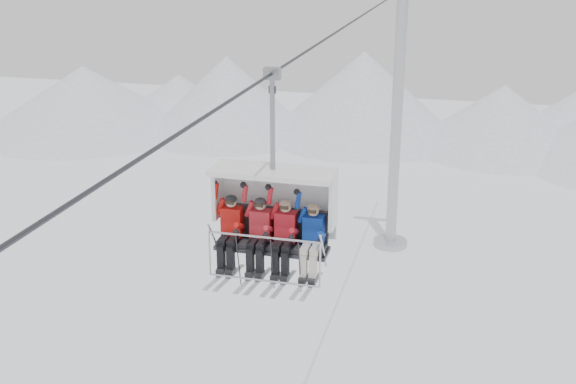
% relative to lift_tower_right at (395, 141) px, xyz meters
% --- Properties ---
extents(ridgeline, '(72.00, 21.00, 7.00)m').
position_rel_lift_tower_right_xyz_m(ridgeline, '(-1.58, 20.05, -2.94)').
color(ridgeline, white).
rests_on(ridgeline, ground).
extents(lift_tower_right, '(2.00, 1.80, 13.48)m').
position_rel_lift_tower_right_xyz_m(lift_tower_right, '(0.00, 0.00, 0.00)').
color(lift_tower_right, '#ADAFB4').
rests_on(lift_tower_right, ground).
extents(haul_cable, '(0.06, 50.00, 0.06)m').
position_rel_lift_tower_right_xyz_m(haul_cable, '(0.00, -22.00, 7.52)').
color(haul_cable, '#2E2E33').
rests_on(haul_cable, lift_tower_left).
extents(chairlift_carrier, '(2.39, 1.17, 3.98)m').
position_rel_lift_tower_right_xyz_m(chairlift_carrier, '(0.00, -23.04, 4.90)').
color(chairlift_carrier, black).
rests_on(chairlift_carrier, haul_cable).
extents(skier_far_left, '(0.41, 1.69, 1.63)m').
position_rel_lift_tower_right_xyz_m(skier_far_left, '(-0.83, -23.34, 4.43)').
color(skier_far_left, red).
rests_on(skier_far_left, chairlift_carrier).
extents(skier_center_left, '(0.41, 1.69, 1.63)m').
position_rel_lift_tower_right_xyz_m(skier_center_left, '(-0.23, -23.34, 4.43)').
color(skier_center_left, red).
rests_on(skier_center_left, chairlift_carrier).
extents(skier_center_right, '(0.41, 1.69, 1.63)m').
position_rel_lift_tower_right_xyz_m(skier_center_right, '(0.28, -23.34, 4.43)').
color(skier_center_right, red).
rests_on(skier_center_right, chairlift_carrier).
extents(skier_far_right, '(0.39, 1.69, 1.57)m').
position_rel_lift_tower_right_xyz_m(skier_far_right, '(0.82, -23.35, 4.41)').
color(skier_far_right, '#0D339D').
rests_on(skier_far_right, chairlift_carrier).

